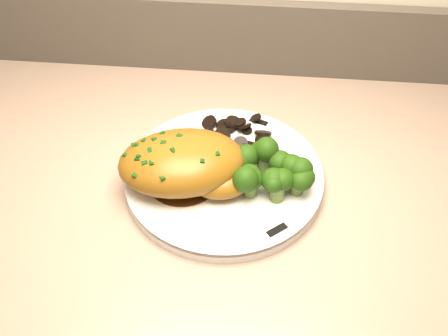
{
  "coord_description": "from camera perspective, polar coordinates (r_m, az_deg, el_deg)",
  "views": [
    {
      "loc": [
        0.41,
        1.25,
        1.45
      ],
      "look_at": [
        0.36,
        1.74,
        0.95
      ],
      "focal_mm": 45.0,
      "sensor_mm": 36.0,
      "label": 1
    }
  ],
  "objects": [
    {
      "name": "rim_accent_1",
      "position": [
        0.72,
        -8.82,
        -0.95
      ],
      "size": [
        0.01,
        0.03,
        0.0
      ],
      "primitive_type": "cube",
      "rotation": [
        0.0,
        0.0,
        4.87
      ],
      "color": "black",
      "rests_on": "plate"
    },
    {
      "name": "broccoli_florets",
      "position": [
        0.69,
        4.62,
        -0.39
      ],
      "size": [
        0.1,
        0.07,
        0.04
      ],
      "rotation": [
        0.0,
        0.0,
        0.22
      ],
      "color": "olive",
      "rests_on": "plate"
    },
    {
      "name": "rim_accent_2",
      "position": [
        0.66,
        5.41,
        -6.3
      ],
      "size": [
        0.03,
        0.02,
        0.0
      ],
      "primitive_type": "cube",
      "rotation": [
        0.0,
        0.0,
        6.97
      ],
      "color": "black",
      "rests_on": "plate"
    },
    {
      "name": "chicken_breast",
      "position": [
        0.69,
        -3.84,
        0.35
      ],
      "size": [
        0.18,
        0.14,
        0.06
      ],
      "rotation": [
        0.0,
        0.0,
        0.22
      ],
      "color": "#946119",
      "rests_on": "plate"
    },
    {
      "name": "mushroom_pile",
      "position": [
        0.76,
        1.43,
        3.41
      ],
      "size": [
        0.09,
        0.06,
        0.02
      ],
      "color": "black",
      "rests_on": "plate"
    },
    {
      "name": "rim_accent_0",
      "position": [
        0.79,
        3.54,
        4.71
      ],
      "size": [
        0.03,
        0.02,
        0.0
      ],
      "primitive_type": "cube",
      "rotation": [
        0.0,
        0.0,
        2.78
      ],
      "color": "black",
      "rests_on": "plate"
    },
    {
      "name": "plate",
      "position": [
        0.72,
        0.0,
        -1.02
      ],
      "size": [
        0.31,
        0.31,
        0.02
      ],
      "primitive_type": "cylinder",
      "rotation": [
        0.0,
        0.0,
        0.28
      ],
      "color": "white",
      "rests_on": "counter"
    },
    {
      "name": "gravy_pool",
      "position": [
        0.71,
        -4.17,
        -1.15
      ],
      "size": [
        0.09,
        0.09,
        0.0
      ],
      "primitive_type": "cylinder",
      "color": "#3C1F0B",
      "rests_on": "plate"
    }
  ]
}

